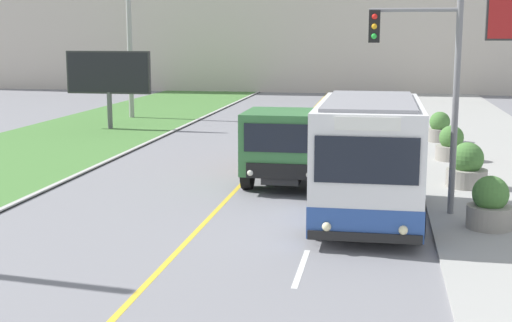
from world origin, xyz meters
TOP-DOWN VIEW (x-y plane):
  - city_bus at (3.96, 16.39)m, footprint 2.62×5.85m
  - dump_truck at (1.43, 20.65)m, footprint 2.52×6.61m
  - utility_pole_far at (-9.58, 36.87)m, footprint 1.80×0.28m
  - traffic_light_mast at (5.39, 17.17)m, footprint 2.28×0.32m
  - billboard_small at (-8.97, 32.06)m, footprint 4.26×0.24m
  - planter_round_near at (6.83, 15.86)m, footprint 1.06×1.06m
  - planter_round_second at (6.82, 20.59)m, footprint 1.21×1.21m
  - planter_round_third at (6.79, 25.31)m, footprint 1.11×1.11m
  - planter_round_far at (6.73, 30.03)m, footprint 1.09×1.09m

SIDE VIEW (x-z plane):
  - planter_round_near at x=6.83m, z-range 0.00..1.26m
  - planter_round_third at x=6.79m, z-range 0.00..1.28m
  - planter_round_far at x=6.73m, z-range 0.00..1.28m
  - planter_round_second at x=6.82m, z-range -0.01..1.35m
  - dump_truck at x=1.43m, z-range 0.03..2.38m
  - city_bus at x=3.96m, z-range 0.02..3.07m
  - billboard_small at x=-8.97m, z-range 0.78..4.61m
  - traffic_light_mast at x=5.39m, z-range 0.78..6.38m
  - utility_pole_far at x=-9.58m, z-range 0.05..9.05m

